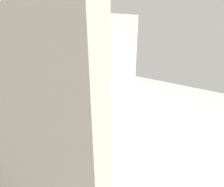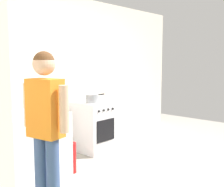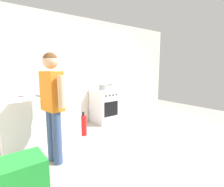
{
  "view_description": "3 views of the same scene",
  "coord_description": "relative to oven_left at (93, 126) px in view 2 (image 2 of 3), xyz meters",
  "views": [
    {
      "loc": [
        -2.99,
        -1.49,
        2.36
      ],
      "look_at": [
        -0.19,
        0.65,
        0.91
      ],
      "focal_mm": 28.0,
      "sensor_mm": 36.0,
      "label": 1
    },
    {
      "loc": [
        -2.9,
        -1.81,
        1.54
      ],
      "look_at": [
        0.15,
        0.96,
        1.05
      ],
      "focal_mm": 45.0,
      "sensor_mm": 36.0,
      "label": 2
    },
    {
      "loc": [
        -2.2,
        -2.02,
        1.43
      ],
      "look_at": [
        0.05,
        0.86,
        0.86
      ],
      "focal_mm": 28.0,
      "sensor_mm": 36.0,
      "label": 3
    }
  ],
  "objects": [
    {
      "name": "knife_utility",
      "position": [
        -1.69,
        -0.44,
        0.48
      ],
      "size": [
        0.25,
        0.04,
        0.01
      ],
      "color": "silver",
      "rests_on": "counter_unit"
    },
    {
      "name": "fire_extinguisher",
      "position": [
        -0.87,
        -0.48,
        -0.21
      ],
      "size": [
        0.13,
        0.13,
        0.5
      ],
      "color": "red",
      "rests_on": "ground"
    },
    {
      "name": "counter_unit",
      "position": [
        -1.7,
        -0.38,
        0.02
      ],
      "size": [
        1.3,
        0.7,
        0.9
      ],
      "primitive_type": "cube",
      "color": "silver",
      "rests_on": "ground"
    },
    {
      "name": "person",
      "position": [
        -1.71,
        -1.12,
        0.54
      ],
      "size": [
        0.26,
        0.56,
        1.63
      ],
      "color": "#384C7A",
      "rests_on": "ground"
    },
    {
      "name": "pot",
      "position": [
        -0.1,
        -0.09,
        0.49
      ],
      "size": [
        0.39,
        0.21,
        0.14
      ],
      "color": "gray",
      "rests_on": "oven_left"
    },
    {
      "name": "back_wall",
      "position": [
        -0.35,
        0.37,
        0.87
      ],
      "size": [
        6.0,
        0.1,
        2.6
      ],
      "primitive_type": "cube",
      "color": "silver",
      "rests_on": "ground"
    },
    {
      "name": "oven_left",
      "position": [
        0.0,
        0.0,
        0.0
      ],
      "size": [
        0.54,
        0.62,
        0.85
      ],
      "color": "silver",
      "rests_on": "ground"
    },
    {
      "name": "ground_plane",
      "position": [
        -0.35,
        -1.58,
        -0.43
      ],
      "size": [
        8.0,
        8.0,
        0.0
      ],
      "primitive_type": "plane",
      "color": "gray"
    }
  ]
}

